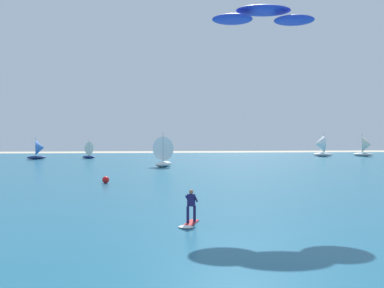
{
  "coord_description": "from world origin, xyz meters",
  "views": [
    {
      "loc": [
        -1.92,
        -2.44,
        4.4
      ],
      "look_at": [
        -0.09,
        18.56,
        3.96
      ],
      "focal_mm": 36.45,
      "sensor_mm": 36.0,
      "label": 1
    }
  ],
  "objects_px": {
    "kitesurfer": "(190,212)",
    "sailboat_trailing": "(166,151)",
    "sailboat_outermost": "(87,150)",
    "marker_buoy": "(106,180)",
    "sailboat_anchored_offshore": "(39,149)",
    "sailboat_leading": "(320,146)",
    "kite": "(263,16)",
    "sailboat_mid_left": "(366,146)"
  },
  "relations": [
    {
      "from": "sailboat_mid_left",
      "to": "sailboat_outermost",
      "type": "relative_size",
      "value": 1.36
    },
    {
      "from": "sailboat_outermost",
      "to": "marker_buoy",
      "type": "relative_size",
      "value": 5.59
    },
    {
      "from": "marker_buoy",
      "to": "sailboat_outermost",
      "type": "bearing_deg",
      "value": 102.44
    },
    {
      "from": "kitesurfer",
      "to": "sailboat_mid_left",
      "type": "xyz_separation_m",
      "value": [
        42.03,
        59.45,
        1.59
      ]
    },
    {
      "from": "sailboat_leading",
      "to": "sailboat_outermost",
      "type": "bearing_deg",
      "value": -176.2
    },
    {
      "from": "sailboat_anchored_offshore",
      "to": "sailboat_leading",
      "type": "relative_size",
      "value": 0.81
    },
    {
      "from": "sailboat_anchored_offshore",
      "to": "kite",
      "type": "bearing_deg",
      "value": -59.54
    },
    {
      "from": "kite",
      "to": "sailboat_leading",
      "type": "distance_m",
      "value": 61.05
    },
    {
      "from": "kite",
      "to": "kitesurfer",
      "type": "bearing_deg",
      "value": -130.13
    },
    {
      "from": "sailboat_anchored_offshore",
      "to": "sailboat_trailing",
      "type": "height_order",
      "value": "sailboat_trailing"
    },
    {
      "from": "kitesurfer",
      "to": "sailboat_trailing",
      "type": "height_order",
      "value": "sailboat_trailing"
    },
    {
      "from": "kitesurfer",
      "to": "sailboat_mid_left",
      "type": "height_order",
      "value": "sailboat_mid_left"
    },
    {
      "from": "kitesurfer",
      "to": "sailboat_outermost",
      "type": "distance_m",
      "value": 59.01
    },
    {
      "from": "sailboat_trailing",
      "to": "sailboat_leading",
      "type": "bearing_deg",
      "value": 36.27
    },
    {
      "from": "kitesurfer",
      "to": "sailboat_trailing",
      "type": "bearing_deg",
      "value": 90.79
    },
    {
      "from": "sailboat_trailing",
      "to": "sailboat_outermost",
      "type": "bearing_deg",
      "value": 124.94
    },
    {
      "from": "sailboat_anchored_offshore",
      "to": "marker_buoy",
      "type": "relative_size",
      "value": 6.33
    },
    {
      "from": "kitesurfer",
      "to": "sailboat_leading",
      "type": "bearing_deg",
      "value": 61.75
    },
    {
      "from": "sailboat_trailing",
      "to": "kitesurfer",
      "type": "bearing_deg",
      "value": -89.21
    },
    {
      "from": "sailboat_anchored_offshore",
      "to": "sailboat_mid_left",
      "type": "relative_size",
      "value": 0.83
    },
    {
      "from": "kite",
      "to": "marker_buoy",
      "type": "bearing_deg",
      "value": 137.37
    },
    {
      "from": "sailboat_outermost",
      "to": "marker_buoy",
      "type": "distance_m",
      "value": 40.96
    },
    {
      "from": "kite",
      "to": "sailboat_trailing",
      "type": "distance_m",
      "value": 31.93
    },
    {
      "from": "kite",
      "to": "sailboat_trailing",
      "type": "xyz_separation_m",
      "value": [
        -5.83,
        29.76,
        -9.99
      ]
    },
    {
      "from": "kite",
      "to": "marker_buoy",
      "type": "xyz_separation_m",
      "value": [
        -11.64,
        10.72,
        -11.84
      ]
    },
    {
      "from": "kite",
      "to": "sailboat_anchored_offshore",
      "type": "relative_size",
      "value": 1.71
    },
    {
      "from": "sailboat_outermost",
      "to": "sailboat_anchored_offshore",
      "type": "bearing_deg",
      "value": -168.46
    },
    {
      "from": "kite",
      "to": "sailboat_outermost",
      "type": "relative_size",
      "value": 1.94
    },
    {
      "from": "sailboat_anchored_offshore",
      "to": "marker_buoy",
      "type": "bearing_deg",
      "value": -65.85
    },
    {
      "from": "sailboat_trailing",
      "to": "marker_buoy",
      "type": "distance_m",
      "value": 19.99
    },
    {
      "from": "kitesurfer",
      "to": "sailboat_leading",
      "type": "xyz_separation_m",
      "value": [
        32.34,
        60.18,
        1.64
      ]
    },
    {
      "from": "marker_buoy",
      "to": "sailboat_trailing",
      "type": "bearing_deg",
      "value": 73.03
    },
    {
      "from": "sailboat_mid_left",
      "to": "marker_buoy",
      "type": "xyz_separation_m",
      "value": [
        -48.34,
        -42.4,
        -1.87
      ]
    },
    {
      "from": "sailboat_anchored_offshore",
      "to": "sailboat_leading",
      "type": "bearing_deg",
      "value": 4.97
    },
    {
      "from": "sailboat_leading",
      "to": "sailboat_mid_left",
      "type": "bearing_deg",
      "value": -4.29
    },
    {
      "from": "kitesurfer",
      "to": "sailboat_leading",
      "type": "height_order",
      "value": "sailboat_leading"
    },
    {
      "from": "kite",
      "to": "sailboat_mid_left",
      "type": "bearing_deg",
      "value": 55.36
    },
    {
      "from": "sailboat_leading",
      "to": "sailboat_outermost",
      "type": "xyz_separation_m",
      "value": [
        -47.46,
        -3.15,
        -0.63
      ]
    },
    {
      "from": "sailboat_trailing",
      "to": "marker_buoy",
      "type": "xyz_separation_m",
      "value": [
        -5.81,
        -19.04,
        -1.84
      ]
    },
    {
      "from": "sailboat_trailing",
      "to": "sailboat_mid_left",
      "type": "distance_m",
      "value": 48.52
    },
    {
      "from": "sailboat_anchored_offshore",
      "to": "sailboat_trailing",
      "type": "distance_m",
      "value": 29.97
    },
    {
      "from": "sailboat_anchored_offshore",
      "to": "sailboat_outermost",
      "type": "distance_m",
      "value": 8.52
    }
  ]
}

